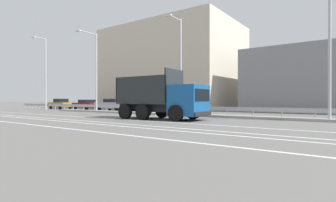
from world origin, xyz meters
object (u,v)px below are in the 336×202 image
(street_lamp_3, at_px, (329,29))
(parked_car_3, at_px, (144,106))
(dump_truck, at_px, (170,102))
(street_lamp_0, at_px, (45,71))
(median_road_sign, at_px, (147,100))
(street_lamp_2, at_px, (180,61))
(street_lamp_1, at_px, (95,68))
(parked_car_4, at_px, (186,106))
(parked_car_1, at_px, (87,105))
(parked_car_2, at_px, (113,105))
(parked_car_0, at_px, (61,104))

(street_lamp_3, bearing_deg, parked_car_3, 169.24)
(dump_truck, relative_size, street_lamp_3, 0.65)
(dump_truck, distance_m, parked_car_3, 11.69)
(street_lamp_0, bearing_deg, median_road_sign, -0.24)
(street_lamp_2, xyz_separation_m, street_lamp_3, (10.94, -0.03, 1.06))
(street_lamp_1, xyz_separation_m, parked_car_4, (9.33, 3.86, -4.10))
(parked_car_4, bearing_deg, median_road_sign, 153.22)
(parked_car_1, bearing_deg, street_lamp_2, -98.63)
(parked_car_4, bearing_deg, street_lamp_2, -151.75)
(street_lamp_2, bearing_deg, street_lamp_1, -178.89)
(parked_car_1, xyz_separation_m, parked_car_4, (15.86, 0.07, 0.04))
(parked_car_1, bearing_deg, parked_car_3, -88.16)
(dump_truck, height_order, parked_car_4, dump_truck)
(street_lamp_1, distance_m, parked_car_2, 5.78)
(parked_car_1, height_order, parked_car_4, parked_car_4)
(parked_car_0, bearing_deg, street_lamp_1, -105.64)
(parked_car_1, bearing_deg, parked_car_0, 94.26)
(dump_truck, relative_size, parked_car_0, 1.65)
(median_road_sign, distance_m, parked_car_3, 4.66)
(parked_car_1, xyz_separation_m, parked_car_3, (10.49, -0.20, -0.05))
(median_road_sign, bearing_deg, parked_car_4, 58.82)
(street_lamp_2, relative_size, parked_car_2, 1.68)
(parked_car_0, distance_m, parked_car_1, 5.99)
(street_lamp_3, bearing_deg, street_lamp_1, -179.53)
(dump_truck, xyz_separation_m, street_lamp_1, (-12.87, 3.94, 3.63))
(dump_truck, bearing_deg, median_road_sign, -129.90)
(dump_truck, distance_m, street_lamp_0, 24.53)
(dump_truck, bearing_deg, parked_car_2, -122.02)
(parked_car_1, bearing_deg, street_lamp_1, -117.16)
(street_lamp_3, relative_size, parked_car_3, 2.28)
(dump_truck, xyz_separation_m, parked_car_3, (-8.92, 7.53, -0.56))
(parked_car_3, xyz_separation_m, parked_car_4, (5.38, 0.27, 0.09))
(parked_car_2, bearing_deg, street_lamp_0, 108.12)
(street_lamp_1, bearing_deg, parked_car_2, 109.15)
(parked_car_4, bearing_deg, dump_truck, -151.18)
(street_lamp_0, height_order, parked_car_2, street_lamp_0)
(median_road_sign, xyz_separation_m, parked_car_4, (2.16, 3.56, -0.61))
(median_road_sign, distance_m, street_lamp_0, 18.53)
(parked_car_0, bearing_deg, parked_car_1, -88.07)
(dump_truck, xyz_separation_m, parked_car_2, (-14.21, 7.80, -0.47))
(parked_car_2, height_order, parked_car_4, parked_car_4)
(dump_truck, distance_m, street_lamp_2, 5.71)
(median_road_sign, distance_m, parked_car_0, 19.99)
(street_lamp_1, relative_size, parked_car_1, 1.99)
(street_lamp_0, distance_m, street_lamp_3, 32.81)
(street_lamp_2, distance_m, parked_car_3, 8.72)
(street_lamp_1, relative_size, parked_car_4, 1.90)
(dump_truck, height_order, parked_car_2, dump_truck)
(median_road_sign, height_order, street_lamp_0, street_lamp_0)
(street_lamp_2, distance_m, street_lamp_3, 10.99)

